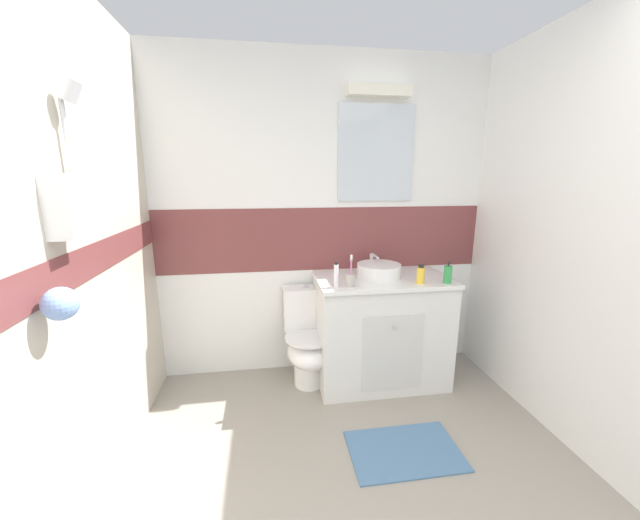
{
  "coord_description": "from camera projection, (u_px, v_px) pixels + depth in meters",
  "views": [
    {
      "loc": [
        -0.46,
        -0.4,
        1.6
      ],
      "look_at": [
        -0.11,
        1.87,
        1.06
      ],
      "focal_mm": 20.18,
      "sensor_mm": 36.0,
      "label": 1
    }
  ],
  "objects": [
    {
      "name": "vanity_cabinet",
      "position": [
        380.0,
        329.0,
        2.81
      ],
      "size": [
        1.01,
        0.6,
        0.85
      ],
      "color": "silver",
      "rests_on": "ground_plane"
    },
    {
      "name": "toilet",
      "position": [
        309.0,
        340.0,
        2.79
      ],
      "size": [
        0.37,
        0.5,
        0.75
      ],
      "color": "white",
      "rests_on": "ground_plane"
    },
    {
      "name": "soap_dispenser",
      "position": [
        448.0,
        274.0,
        2.54
      ],
      "size": [
        0.06,
        0.06,
        0.17
      ],
      "color": "green",
      "rests_on": "vanity_cabinet"
    },
    {
      "name": "sink_basin",
      "position": [
        379.0,
        270.0,
        2.69
      ],
      "size": [
        0.33,
        0.37,
        0.15
      ],
      "color": "white",
      "rests_on": "vanity_cabinet"
    },
    {
      "name": "ground_plane",
      "position": [
        358.0,
        477.0,
        1.98
      ],
      "size": [
        3.2,
        3.48,
        0.04
      ],
      "primitive_type": "cube",
      "color": "gray"
    },
    {
      "name": "toothbrush_cup",
      "position": [
        350.0,
        278.0,
        2.47
      ],
      "size": [
        0.06,
        0.06,
        0.22
      ],
      "color": "#B2ADA3",
      "rests_on": "vanity_cabinet"
    },
    {
      "name": "wall_back_tiled",
      "position": [
        324.0,
        218.0,
        2.89
      ],
      "size": [
        3.2,
        0.2,
        2.5
      ],
      "color": "white",
      "rests_on": "ground_plane"
    },
    {
      "name": "lotion_bottle_short",
      "position": [
        421.0,
        275.0,
        2.53
      ],
      "size": [
        0.06,
        0.06,
        0.14
      ],
      "color": "yellow",
      "rests_on": "vanity_cabinet"
    },
    {
      "name": "wall_left_shower_alcove",
      "position": [
        49.0,
        261.0,
        1.49
      ],
      "size": [
        0.25,
        3.48,
        2.5
      ],
      "color": "beige",
      "rests_on": "ground_plane"
    },
    {
      "name": "bath_mat",
      "position": [
        404.0,
        451.0,
        2.13
      ],
      "size": [
        0.65,
        0.42,
        0.01
      ],
      "primitive_type": "cube",
      "color": "#4C7299",
      "rests_on": "ground_plane"
    },
    {
      "name": "wall_right_plain",
      "position": [
        615.0,
        243.0,
        1.88
      ],
      "size": [
        0.1,
        3.48,
        2.5
      ],
      "primitive_type": "cube",
      "color": "white",
      "rests_on": "ground_plane"
    },
    {
      "name": "toothpaste_tube_upright",
      "position": [
        336.0,
        275.0,
        2.45
      ],
      "size": [
        0.03,
        0.03,
        0.18
      ],
      "color": "white",
      "rests_on": "vanity_cabinet"
    }
  ]
}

